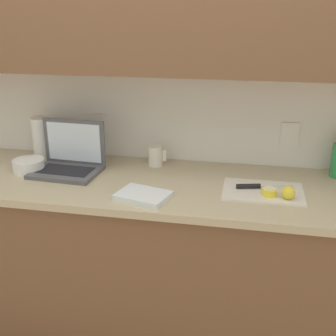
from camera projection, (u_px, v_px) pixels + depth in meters
ground_plane at (145, 334)px, 2.36m from camera, size 12.00×12.00×0.00m
wall_back at (152, 41)px, 2.04m from camera, size 5.20×0.38×2.60m
counter_unit at (140, 261)px, 2.20m from camera, size 2.45×0.66×0.93m
laptop at (69, 160)px, 2.13m from camera, size 0.34×0.26×0.25m
cutting_board at (263, 191)px, 1.90m from camera, size 0.36×0.25×0.01m
knife at (255, 186)px, 1.92m from camera, size 0.26×0.09×0.02m
lemon_half_cut at (269, 192)px, 1.84m from camera, size 0.06×0.06×0.03m
lemon_whole_beside at (288, 193)px, 1.80m from camera, size 0.06×0.06×0.06m
measuring_cup at (156, 156)px, 2.21m from camera, size 0.10×0.08×0.11m
bowl_white at (29, 166)px, 2.13m from camera, size 0.16×0.16×0.06m
paper_towel_roll at (44, 138)px, 2.31m from camera, size 0.12×0.12×0.23m
dish_towel at (143, 196)px, 1.84m from camera, size 0.25×0.21×0.02m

